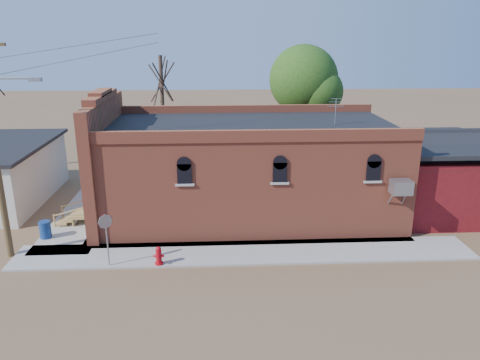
{
  "coord_description": "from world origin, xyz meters",
  "views": [
    {
      "loc": [
        0.34,
        -16.75,
        8.8
      ],
      "look_at": [
        1.4,
        3.51,
        2.4
      ],
      "focal_mm": 35.0,
      "sensor_mm": 36.0,
      "label": 1
    }
  ],
  "objects_px": {
    "brick_bar": "(243,169)",
    "fire_hydrant": "(159,255)",
    "stop_sign": "(106,226)",
    "trash_barrel": "(45,230)"
  },
  "relations": [
    {
      "from": "brick_bar",
      "to": "fire_hydrant",
      "type": "distance_m",
      "value": 6.85
    },
    {
      "from": "fire_hydrant",
      "to": "stop_sign",
      "type": "bearing_deg",
      "value": -156.28
    },
    {
      "from": "fire_hydrant",
      "to": "trash_barrel",
      "type": "height_order",
      "value": "trash_barrel"
    },
    {
      "from": "stop_sign",
      "to": "trash_barrel",
      "type": "relative_size",
      "value": 2.8
    },
    {
      "from": "brick_bar",
      "to": "stop_sign",
      "type": "bearing_deg",
      "value": -135.39
    },
    {
      "from": "fire_hydrant",
      "to": "stop_sign",
      "type": "xyz_separation_m",
      "value": [
        -1.94,
        0.0,
        1.28
      ]
    },
    {
      "from": "trash_barrel",
      "to": "fire_hydrant",
      "type": "bearing_deg",
      "value": -27.61
    },
    {
      "from": "fire_hydrant",
      "to": "stop_sign",
      "type": "height_order",
      "value": "stop_sign"
    },
    {
      "from": "brick_bar",
      "to": "fire_hydrant",
      "type": "height_order",
      "value": "brick_bar"
    },
    {
      "from": "stop_sign",
      "to": "trash_barrel",
      "type": "height_order",
      "value": "stop_sign"
    }
  ]
}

